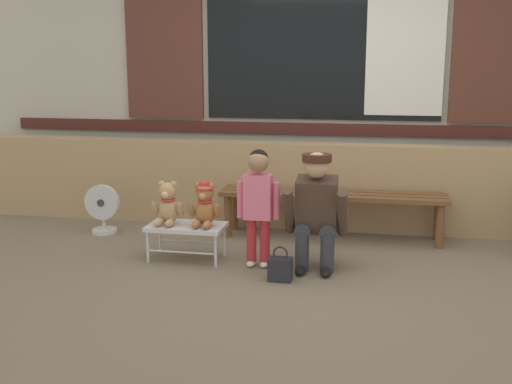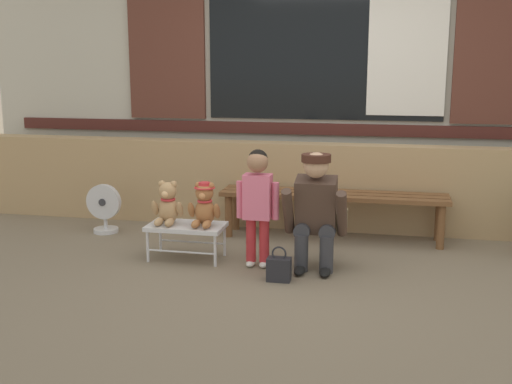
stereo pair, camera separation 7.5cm
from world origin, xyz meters
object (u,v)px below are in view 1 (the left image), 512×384
teddy_bear_plain (168,205)px  teddy_bear_with_hat (205,205)px  floor_fan (103,209)px  small_display_bench (186,229)px  adult_crouching (318,210)px  handbag_on_ground (280,269)px  wooden_bench_long (332,200)px  child_standing (258,195)px

teddy_bear_plain → teddy_bear_with_hat: (0.32, 0.00, 0.01)m
floor_fan → small_display_bench: bearing=-31.2°
teddy_bear_plain → teddy_bear_with_hat: 0.32m
adult_crouching → handbag_on_ground: 0.57m
wooden_bench_long → small_display_bench: bearing=-142.2°
wooden_bench_long → adult_crouching: size_ratio=2.21×
wooden_bench_long → teddy_bear_with_hat: size_ratio=5.78×
wooden_bench_long → adult_crouching: 0.92m
teddy_bear_with_hat → adult_crouching: bearing=-1.7°
wooden_bench_long → teddy_bear_plain: size_ratio=5.78×
child_standing → teddy_bear_plain: bearing=175.1°
teddy_bear_plain → small_display_bench: bearing=-0.5°
teddy_bear_with_hat → child_standing: child_standing is taller
teddy_bear_with_hat → small_display_bench: bearing=-179.2°
teddy_bear_plain → floor_fan: (-0.88, 0.63, -0.23)m
teddy_bear_plain → floor_fan: bearing=144.5°
small_display_bench → floor_fan: size_ratio=1.33×
small_display_bench → floor_fan: 1.22m
teddy_bear_plain → teddy_bear_with_hat: same height
small_display_bench → wooden_bench_long: bearing=37.8°
teddy_bear_plain → adult_crouching: size_ratio=0.38×
wooden_bench_long → handbag_on_ground: 1.32m
floor_fan → handbag_on_ground: bearing=-28.0°
teddy_bear_plain → handbag_on_ground: teddy_bear_plain is taller
small_display_bench → child_standing: (0.62, -0.07, 0.33)m
handbag_on_ground → wooden_bench_long: bearing=77.2°
child_standing → adult_crouching: 0.49m
teddy_bear_plain → adult_crouching: (1.26, -0.03, 0.02)m
teddy_bear_plain → handbag_on_ground: (1.02, -0.38, -0.37)m
wooden_bench_long → child_standing: child_standing is taller
small_display_bench → handbag_on_ground: bearing=-23.7°
teddy_bear_plain → handbag_on_ground: size_ratio=1.34×
child_standing → floor_fan: size_ratio=2.00×
adult_crouching → child_standing: bearing=-175.1°
child_standing → handbag_on_ground: child_standing is taller
small_display_bench → child_standing: bearing=-6.1°
teddy_bear_plain → adult_crouching: bearing=-1.3°
handbag_on_ground → floor_fan: (-1.90, 1.01, 0.14)m
floor_fan → teddy_bear_plain: bearing=-35.5°
small_display_bench → adult_crouching: bearing=-1.4°
small_display_bench → teddy_bear_plain: 0.25m
wooden_bench_long → small_display_bench: wooden_bench_long is taller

